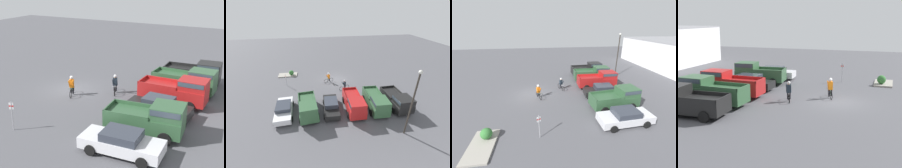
# 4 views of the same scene
# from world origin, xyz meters

# --- Properties ---
(ground_plane) EXTENTS (80.00, 80.00, 0.00)m
(ground_plane) POSITION_xyz_m (0.00, 0.00, 0.00)
(ground_plane) COLOR #4C4C51
(pickup_truck_0) EXTENTS (2.46, 5.07, 2.09)m
(pickup_truck_0) POSITION_xyz_m (-6.67, 9.35, 1.08)
(pickup_truck_0) COLOR black
(pickup_truck_0) RESTS_ON ground_plane
(pickup_truck_1) EXTENTS (2.33, 5.31, 2.17)m
(pickup_truck_1) POSITION_xyz_m (-3.84, 9.27, 1.12)
(pickup_truck_1) COLOR #2D5133
(pickup_truck_1) RESTS_ON ground_plane
(pickup_truck_2) EXTENTS (2.20, 5.22, 2.21)m
(pickup_truck_2) POSITION_xyz_m (-1.05, 9.19, 1.14)
(pickup_truck_2) COLOR maroon
(pickup_truck_2) RESTS_ON ground_plane
(sedan_0) EXTENTS (2.07, 4.66, 1.46)m
(sedan_0) POSITION_xyz_m (1.75, 8.65, 0.72)
(sedan_0) COLOR black
(sedan_0) RESTS_ON ground_plane
(pickup_truck_3) EXTENTS (2.63, 5.07, 2.17)m
(pickup_truck_3) POSITION_xyz_m (4.51, 9.11, 1.13)
(pickup_truck_3) COLOR #2D5133
(pickup_truck_3) RESTS_ON ground_plane
(sedan_1) EXTENTS (2.21, 4.83, 1.40)m
(sedan_1) POSITION_xyz_m (7.35, 8.47, 0.72)
(sedan_1) COLOR silver
(sedan_1) RESTS_ON ground_plane
(cyclist_0) EXTENTS (1.61, 0.72, 1.75)m
(cyclist_0) POSITION_xyz_m (1.18, 0.87, 0.89)
(cyclist_0) COLOR black
(cyclist_0) RESTS_ON ground_plane
(cyclist_1) EXTENTS (1.66, 0.74, 1.69)m
(cyclist_1) POSITION_xyz_m (-0.94, 3.83, 0.85)
(cyclist_1) COLOR black
(cyclist_1) RESTS_ON ground_plane
(fire_lane_sign) EXTENTS (0.14, 0.29, 2.02)m
(fire_lane_sign) POSITION_xyz_m (8.07, 1.02, 1.23)
(fire_lane_sign) COLOR #9E9EA3
(fire_lane_sign) RESTS_ON ground_plane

